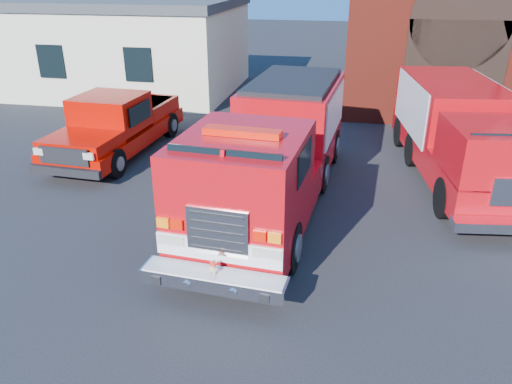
% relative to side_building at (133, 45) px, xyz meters
% --- Properties ---
extents(ground, '(100.00, 100.00, 0.00)m').
position_rel_side_building_xyz_m(ground, '(9.00, -13.00, -2.20)').
color(ground, black).
rests_on(ground, ground).
extents(parking_stripe_mid, '(0.12, 3.00, 0.01)m').
position_rel_side_building_xyz_m(parking_stripe_mid, '(15.50, -9.00, -2.20)').
color(parking_stripe_mid, yellow).
rests_on(parking_stripe_mid, ground).
extents(parking_stripe_far, '(0.12, 3.00, 0.01)m').
position_rel_side_building_xyz_m(parking_stripe_far, '(15.50, -6.00, -2.20)').
color(parking_stripe_far, yellow).
rests_on(parking_stripe_far, ground).
extents(side_building, '(10.20, 8.20, 4.35)m').
position_rel_side_building_xyz_m(side_building, '(0.00, 0.00, 0.00)').
color(side_building, beige).
rests_on(side_building, ground).
extents(fire_engine, '(3.28, 9.44, 2.86)m').
position_rel_side_building_xyz_m(fire_engine, '(9.04, -11.89, -0.72)').
color(fire_engine, black).
rests_on(fire_engine, ground).
extents(pickup_truck, '(2.56, 6.27, 2.01)m').
position_rel_side_building_xyz_m(pickup_truck, '(3.31, -9.08, -1.25)').
color(pickup_truck, black).
rests_on(pickup_truck, ground).
extents(secondary_truck, '(3.45, 8.23, 2.59)m').
position_rel_side_building_xyz_m(secondary_truck, '(14.02, -9.15, -0.79)').
color(secondary_truck, black).
rests_on(secondary_truck, ground).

